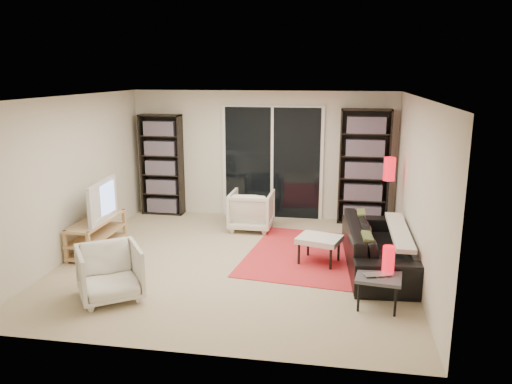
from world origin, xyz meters
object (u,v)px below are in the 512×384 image
ottoman (319,240)px  bookshelf_right (364,167)px  sofa (379,246)px  armchair_back (251,210)px  bookshelf_left (162,165)px  floor_lamp (389,177)px  armchair_front (110,273)px  side_table (379,278)px  tv_stand (97,234)px

ottoman → bookshelf_right: bearing=72.3°
sofa → armchair_back: bearing=51.1°
bookshelf_left → armchair_back: bearing=-20.8°
armchair_back → floor_lamp: size_ratio=0.54×
armchair_front → ottoman: size_ratio=1.04×
bookshelf_left → bookshelf_right: size_ratio=0.93×
bookshelf_left → armchair_back: size_ratio=2.57×
armchair_back → sofa: bearing=145.5°
sofa → side_table: size_ratio=3.83×
bookshelf_right → sofa: bearing=-86.2°
tv_stand → armchair_back: bearing=33.7°
bookshelf_right → sofa: bookshelf_right is taller
bookshelf_right → ottoman: 2.38m
armchair_back → floor_lamp: 2.43m
sofa → side_table: (-0.08, -1.26, 0.03)m
tv_stand → ottoman: tv_stand is taller
armchair_front → armchair_back: bearing=33.4°
tv_stand → armchair_front: 1.88m
bookshelf_left → side_table: bearing=-41.5°
side_table → tv_stand: bearing=163.2°
armchair_front → side_table: (3.24, 0.33, 0.02)m
bookshelf_right → floor_lamp: size_ratio=1.50×
tv_stand → armchair_front: (0.98, -1.60, 0.07)m
bookshelf_left → armchair_front: (0.68, -3.79, -0.64)m
side_table → sofa: bearing=86.2°
bookshelf_right → armchair_front: (-3.17, -3.79, -0.71)m
armchair_back → side_table: size_ratio=1.30×
sofa → floor_lamp: (0.21, 1.22, 0.75)m
armchair_front → ottoman: bearing=-1.8°
side_table → armchair_front: bearing=-174.2°
sofa → ottoman: sofa is taller
armchair_back → tv_stand: bearing=34.4°
tv_stand → armchair_front: bearing=-58.5°
tv_stand → side_table: tv_stand is taller
ottoman → side_table: size_ratio=1.22×
armchair_front → side_table: bearing=-29.1°
bookshelf_right → sofa: size_ratio=0.94×
tv_stand → side_table: size_ratio=2.24×
bookshelf_left → tv_stand: bearing=-97.8°
armchair_front → tv_stand: bearing=86.6°
ottoman → armchair_back: bearing=131.0°
bookshelf_right → bookshelf_left: bearing=180.0°
sofa → armchair_front: 3.68m
bookshelf_right → sofa: (0.15, -2.20, -0.72)m
bookshelf_left → armchair_back: bookshelf_left is taller
tv_stand → armchair_front: armchair_front is taller
floor_lamp → bookshelf_left: bearing=166.9°
tv_stand → ottoman: bearing=0.3°
tv_stand → armchair_back: size_ratio=1.72×
armchair_front → floor_lamp: (3.53, 2.81, 0.73)m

